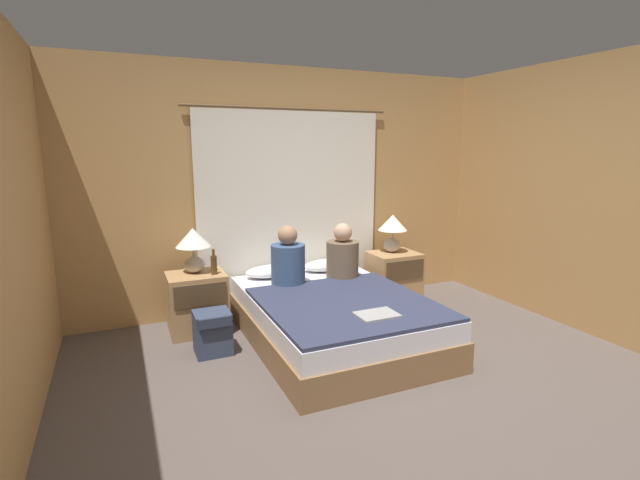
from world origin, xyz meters
TOP-DOWN VIEW (x-y plane):
  - ground_plane at (0.00, 0.00)m, footprint 16.00×16.00m
  - wall_back at (0.00, 2.11)m, footprint 4.58×0.06m
  - wall_right at (2.26, 0.00)m, footprint 0.06×4.29m
  - curtain_panel at (0.00, 2.05)m, footprint 2.18×0.03m
  - bed at (0.00, 1.01)m, footprint 1.41×1.99m
  - nightstand_left at (-1.07, 1.70)m, footprint 0.52×0.44m
  - nightstand_right at (1.07, 1.70)m, footprint 0.52×0.44m
  - lamp_left at (-1.07, 1.75)m, footprint 0.32×0.32m
  - lamp_right at (1.07, 1.75)m, footprint 0.32×0.32m
  - pillow_left at (-0.31, 1.82)m, footprint 0.53×0.28m
  - pillow_right at (0.31, 1.82)m, footprint 0.53×0.28m
  - blanket_on_bed at (0.00, 0.75)m, footprint 1.35×1.41m
  - person_left_in_bed at (-0.25, 1.49)m, footprint 0.32×0.32m
  - person_right_in_bed at (0.32, 1.49)m, footprint 0.32×0.32m
  - beer_bottle_on_left_stand at (-0.91, 1.62)m, footprint 0.06×0.06m
  - laptop_on_bed at (0.06, 0.37)m, footprint 0.31×0.23m
  - backpack_on_floor at (-1.03, 1.18)m, footprint 0.29×0.29m

SIDE VIEW (x-z plane):
  - ground_plane at x=0.00m, z-range 0.00..0.00m
  - bed at x=0.00m, z-range 0.00..0.41m
  - backpack_on_floor at x=-1.03m, z-range 0.02..0.39m
  - nightstand_left at x=-1.07m, z-range 0.00..0.56m
  - nightstand_right at x=1.07m, z-range 0.00..0.56m
  - blanket_on_bed at x=0.00m, z-range 0.41..0.44m
  - laptop_on_bed at x=0.06m, z-range 0.44..0.46m
  - pillow_left at x=-0.31m, z-range 0.41..0.53m
  - pillow_right at x=0.31m, z-range 0.41..0.53m
  - person_right_in_bed at x=0.32m, z-range 0.36..0.92m
  - person_left_in_bed at x=-0.25m, z-range 0.36..0.93m
  - beer_bottle_on_left_stand at x=-0.91m, z-range 0.54..0.77m
  - lamp_left at x=-1.07m, z-range 0.62..1.04m
  - lamp_right at x=1.07m, z-range 0.62..1.04m
  - curtain_panel at x=0.00m, z-range 0.00..2.09m
  - wall_back at x=0.00m, z-range 0.00..2.50m
  - wall_right at x=2.26m, z-range 0.00..2.50m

